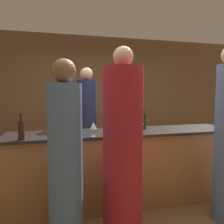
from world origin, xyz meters
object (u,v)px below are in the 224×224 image
(wine_bottle_0, at_px, (118,123))
(guest_1, at_px, (66,163))
(bartender, at_px, (87,129))
(wine_bottle_1, at_px, (21,130))
(guest_2, at_px, (123,153))
(wine_bottle_2, at_px, (144,121))

(wine_bottle_0, bearing_deg, guest_1, -132.67)
(bartender, relative_size, wine_bottle_1, 6.62)
(bartender, height_order, guest_1, bartender)
(wine_bottle_0, height_order, wine_bottle_1, wine_bottle_1)
(guest_1, bearing_deg, wine_bottle_0, 47.33)
(guest_2, relative_size, wine_bottle_0, 7.28)
(guest_1, distance_m, wine_bottle_1, 0.70)
(guest_1, xyz_separation_m, wine_bottle_1, (-0.45, 0.48, 0.25))
(wine_bottle_1, relative_size, wine_bottle_2, 1.00)
(bartender, relative_size, guest_2, 0.98)
(bartender, xyz_separation_m, guest_2, (0.14, -1.57, 0.00))
(wine_bottle_0, bearing_deg, bartender, 111.71)
(wine_bottle_0, xyz_separation_m, wine_bottle_2, (0.39, 0.04, 0.01))
(bartender, height_order, wine_bottle_0, bartender)
(bartender, distance_m, wine_bottle_2, 1.04)
(guest_1, height_order, wine_bottle_2, guest_1)
(guest_2, xyz_separation_m, wine_bottle_2, (0.56, 0.83, 0.20))
(bartender, xyz_separation_m, guest_1, (-0.42, -1.58, -0.05))
(guest_1, xyz_separation_m, wine_bottle_2, (1.12, 0.83, 0.25))
(guest_1, relative_size, wine_bottle_2, 6.27)
(guest_2, relative_size, wine_bottle_2, 6.75)
(wine_bottle_2, bearing_deg, wine_bottle_0, -174.03)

